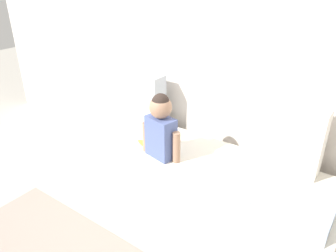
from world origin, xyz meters
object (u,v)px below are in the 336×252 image
(folded_blanket, at_px, (293,209))
(throw_pillow_right, at_px, (282,136))
(throw_pillow_left, at_px, (137,97))
(banana, at_px, (145,144))
(toddler, at_px, (161,126))
(couch, at_px, (173,182))

(folded_blanket, bearing_deg, throw_pillow_right, 117.12)
(throw_pillow_right, bearing_deg, folded_blanket, -62.88)
(folded_blanket, bearing_deg, throw_pillow_left, 162.72)
(throw_pillow_right, xyz_separation_m, banana, (-0.92, -0.34, -0.21))
(folded_blanket, bearing_deg, banana, 173.51)
(banana, bearing_deg, throw_pillow_right, 20.26)
(throw_pillow_right, bearing_deg, banana, -159.74)
(toddler, distance_m, folded_blanket, 1.00)
(throw_pillow_right, bearing_deg, couch, -150.73)
(couch, relative_size, throw_pillow_right, 4.43)
(couch, relative_size, banana, 13.63)
(banana, height_order, folded_blanket, folded_blanket)
(couch, height_order, throw_pillow_right, throw_pillow_right)
(toddler, bearing_deg, folded_blanket, -5.64)
(throw_pillow_left, xyz_separation_m, toddler, (0.54, -0.37, 0.02))
(throw_pillow_right, distance_m, folded_blanket, 0.56)
(throw_pillow_left, bearing_deg, banana, -43.70)
(toddler, relative_size, folded_blanket, 1.21)
(toddler, relative_size, banana, 2.85)
(throw_pillow_left, relative_size, toddler, 1.06)
(banana, relative_size, folded_blanket, 0.42)
(throw_pillow_right, height_order, banana, throw_pillow_right)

